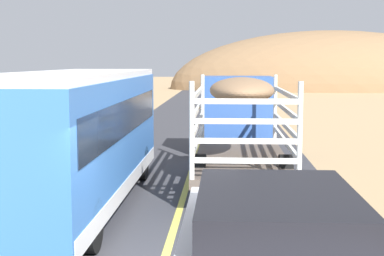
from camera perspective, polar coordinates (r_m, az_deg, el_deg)
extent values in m
cube|color=black|center=(5.36, 8.36, -8.03)|extent=(1.42, 2.07, 0.36)
cube|color=#3359A5|center=(21.31, 4.48, 2.14)|extent=(2.50, 2.20, 2.20)
cube|color=#192333|center=(21.28, 4.49, 3.35)|extent=(2.53, 1.54, 0.70)
cube|color=brown|center=(16.09, 4.86, -3.27)|extent=(2.50, 6.40, 0.24)
cylinder|color=silver|center=(19.06, 1.05, 1.99)|extent=(0.12, 0.12, 2.20)
cylinder|color=silver|center=(19.12, 8.20, 1.94)|extent=(0.12, 0.12, 2.20)
cylinder|color=silver|center=(12.81, -0.02, -0.27)|extent=(0.12, 0.12, 2.20)
cylinder|color=silver|center=(12.90, 10.59, -0.33)|extent=(0.12, 0.12, 2.20)
cube|color=silver|center=(16.01, 0.54, -1.27)|extent=(0.08, 6.30, 0.12)
cube|color=silver|center=(16.08, 9.19, -1.32)|extent=(0.08, 6.30, 0.12)
cube|color=silver|center=(12.88, 5.27, -3.23)|extent=(2.40, 0.08, 0.12)
cube|color=silver|center=(15.96, 0.54, 0.30)|extent=(0.08, 6.30, 0.12)
cube|color=silver|center=(16.03, 9.22, 0.24)|extent=(0.08, 6.30, 0.12)
cube|color=silver|center=(12.81, 5.29, -1.29)|extent=(2.40, 0.08, 0.12)
cube|color=silver|center=(15.91, 0.54, 1.87)|extent=(0.08, 6.30, 0.12)
cube|color=silver|center=(15.99, 9.25, 1.81)|extent=(0.08, 6.30, 0.12)
cube|color=silver|center=(12.76, 5.31, 0.67)|extent=(2.40, 0.08, 0.12)
cube|color=silver|center=(15.88, 0.55, 3.45)|extent=(0.08, 6.30, 0.12)
cube|color=silver|center=(15.95, 9.28, 3.38)|extent=(0.08, 6.30, 0.12)
cube|color=silver|center=(12.72, 5.34, 2.64)|extent=(2.40, 0.08, 0.12)
ellipsoid|color=#8C6B4C|center=(15.87, 4.92, 3.75)|extent=(1.75, 3.84, 0.70)
cylinder|color=black|center=(21.45, 1.54, -1.17)|extent=(0.32, 1.10, 1.10)
cylinder|color=black|center=(21.50, 7.35, -1.21)|extent=(0.32, 1.10, 1.10)
cylinder|color=black|center=(14.86, 0.77, -4.66)|extent=(0.32, 1.10, 1.10)
cylinder|color=black|center=(14.93, 9.19, -4.69)|extent=(0.32, 1.10, 1.10)
cube|color=#3872C6|center=(13.85, -11.50, -0.80)|extent=(2.50, 10.00, 2.70)
cube|color=white|center=(13.75, -11.63, 5.12)|extent=(2.45, 9.80, 0.16)
cube|color=#192333|center=(13.80, -11.54, 1.15)|extent=(2.54, 9.20, 0.80)
cube|color=silver|center=(14.05, -11.39, -5.46)|extent=(2.53, 9.80, 0.36)
cylinder|color=black|center=(17.42, -12.21, -3.31)|extent=(0.30, 1.00, 1.00)
cylinder|color=black|center=(16.97, -5.01, -3.44)|extent=(0.30, 1.00, 1.00)
cylinder|color=black|center=(10.74, -10.04, -9.47)|extent=(0.30, 1.00, 1.00)
cube|color=silver|center=(42.78, 2.99, 2.66)|extent=(1.80, 4.40, 0.70)
cube|color=#192333|center=(42.84, 3.00, 3.54)|extent=(1.53, 2.20, 0.60)
cylinder|color=black|center=(44.12, 1.97, 2.55)|extent=(0.22, 0.66, 0.66)
cylinder|color=black|center=(44.11, 4.02, 2.53)|extent=(0.22, 0.66, 0.66)
cylinder|color=black|center=(41.49, 1.89, 2.29)|extent=(0.22, 0.66, 0.66)
cylinder|color=black|center=(41.48, 4.07, 2.28)|extent=(0.22, 0.66, 0.66)
ellipsoid|color=olive|center=(74.39, 13.38, 3.76)|extent=(39.96, 18.16, 14.55)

